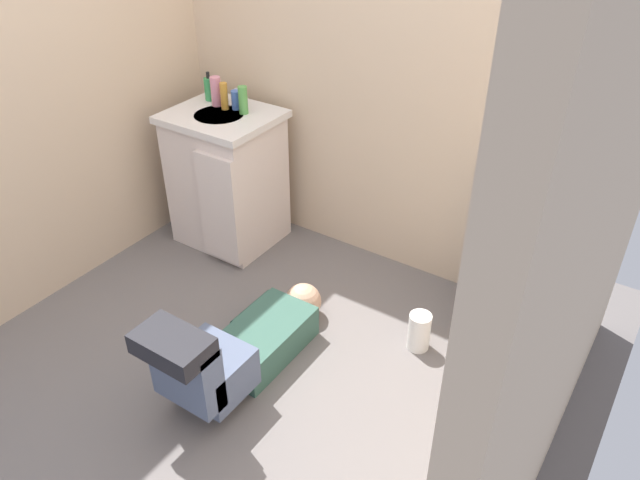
% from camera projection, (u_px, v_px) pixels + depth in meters
% --- Properties ---
extents(ground_plane, '(3.01, 3.13, 0.04)m').
position_uv_depth(ground_plane, '(261.00, 358.00, 3.01)').
color(ground_plane, slate).
extents(wall_back, '(2.67, 0.08, 2.40)m').
position_uv_depth(wall_back, '(384.00, 53.00, 3.10)').
color(wall_back, beige).
rests_on(wall_back, ground_plane).
extents(wall_left, '(0.08, 2.13, 2.40)m').
position_uv_depth(wall_left, '(34.00, 65.00, 2.93)').
color(wall_left, beige).
rests_on(wall_left, ground_plane).
extents(wall_right, '(0.08, 2.13, 2.40)m').
position_uv_depth(wall_right, '(599.00, 226.00, 1.74)').
color(wall_right, beige).
rests_on(wall_right, ground_plane).
extents(toilet, '(0.36, 0.46, 0.75)m').
position_uv_depth(toilet, '(511.00, 275.00, 2.93)').
color(toilet, silver).
rests_on(toilet, ground_plane).
extents(vanity_cabinet, '(0.60, 0.53, 0.82)m').
position_uv_depth(vanity_cabinet, '(227.00, 178.00, 3.64)').
color(vanity_cabinet, silver).
rests_on(vanity_cabinet, ground_plane).
extents(faucet, '(0.02, 0.02, 0.10)m').
position_uv_depth(faucet, '(237.00, 97.00, 3.49)').
color(faucet, silver).
rests_on(faucet, vanity_cabinet).
extents(person_plumber, '(0.39, 1.06, 0.52)m').
position_uv_depth(person_plumber, '(238.00, 347.00, 2.80)').
color(person_plumber, '#33594C').
rests_on(person_plumber, ground_plane).
extents(tissue_box, '(0.22, 0.11, 0.10)m').
position_uv_depth(tissue_box, '(524.00, 185.00, 2.77)').
color(tissue_box, silver).
rests_on(tissue_box, toilet).
extents(toiletry_bag, '(0.12, 0.09, 0.11)m').
position_uv_depth(toiletry_bag, '(558.00, 193.00, 2.70)').
color(toiletry_bag, '#B22D3F').
rests_on(toiletry_bag, toilet).
extents(soap_dispenser, '(0.06, 0.06, 0.17)m').
position_uv_depth(soap_dispenser, '(209.00, 89.00, 3.56)').
color(soap_dispenser, '#349851').
rests_on(soap_dispenser, vanity_cabinet).
extents(bottle_pink, '(0.06, 0.06, 0.17)m').
position_uv_depth(bottle_pink, '(216.00, 91.00, 3.48)').
color(bottle_pink, pink).
rests_on(bottle_pink, vanity_cabinet).
extents(bottle_amber, '(0.04, 0.04, 0.15)m').
position_uv_depth(bottle_amber, '(224.00, 96.00, 3.44)').
color(bottle_amber, '#C7862D').
rests_on(bottle_amber, vanity_cabinet).
extents(bottle_blue, '(0.06, 0.06, 0.11)m').
position_uv_depth(bottle_blue, '(236.00, 100.00, 3.45)').
color(bottle_blue, '#446ABE').
rests_on(bottle_blue, vanity_cabinet).
extents(bottle_green, '(0.05, 0.05, 0.15)m').
position_uv_depth(bottle_green, '(243.00, 100.00, 3.38)').
color(bottle_green, '#519D48').
rests_on(bottle_green, vanity_cabinet).
extents(paper_towel_roll, '(0.11, 0.11, 0.20)m').
position_uv_depth(paper_towel_roll, '(419.00, 331.00, 2.99)').
color(paper_towel_roll, white).
rests_on(paper_towel_roll, ground_plane).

